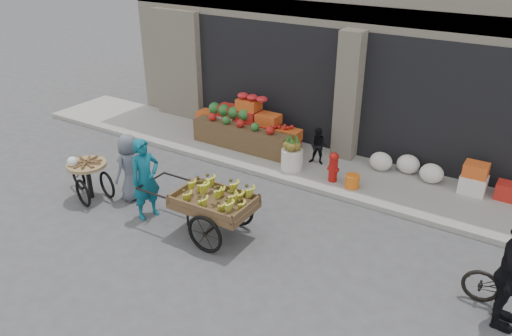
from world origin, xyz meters
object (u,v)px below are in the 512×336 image
Objects in this scene: orange_bucket at (352,181)px; banana_cart at (211,200)px; pineapple_bin at (292,159)px; seated_person at (318,146)px; tricycle_cart at (88,174)px; vendor_grey at (130,167)px; fire_hydrant at (333,166)px; vendor_woman at (146,179)px; cyclist at (511,275)px.

banana_cart is at bearing -117.48° from orange_bucket.
pineapple_bin reaches higher than orange_bucket.
tricycle_cart is (-3.56, -4.04, -0.02)m from seated_person.
seated_person is at bearing 143.64° from vendor_grey.
fire_hydrant is 0.49× the size of tricycle_cart.
pineapple_bin is 0.36× the size of tricycle_cart.
vendor_woman reaches higher than tricycle_cart.
seated_person reaches higher than orange_bucket.
fire_hydrant is at bearing 174.29° from orange_bucket.
seated_person is 4.38m from vendor_woman.
seated_person is (-0.70, 0.65, 0.08)m from fire_hydrant.
pineapple_bin is 5.83m from cyclist.
orange_bucket is 0.12× the size of banana_cart.
banana_cart is 1.78× the size of tricycle_cart.
fire_hydrant is 0.39× the size of cyclist.
orange_bucket is at bearing 49.32° from tricycle_cart.
seated_person is at bearing 62.89° from tricycle_cart.
orange_bucket is at bearing -3.58° from pineapple_bin.
banana_cart is (-1.60, -3.07, 0.51)m from orange_bucket.
cyclist is (5.10, -2.78, 0.53)m from pineapple_bin.
seated_person is at bearing 56.31° from pineapple_bin.
fire_hydrant is at bearing -52.88° from seated_person.
vendor_woman is at bearing -114.78° from pineapple_bin.
fire_hydrant is 3.32m from banana_cart.
cyclist reaches higher than vendor_grey.
tricycle_cart is 0.96m from vendor_grey.
vendor_woman reaches higher than banana_cart.
vendor_grey is 0.83× the size of cyclist.
vendor_woman is (-1.53, -3.32, 0.49)m from pineapple_bin.
vendor_woman is (-3.13, -3.22, 0.59)m from orange_bucket.
orange_bucket is 1.42m from seated_person.
cyclist is (4.00, -2.73, 0.40)m from fire_hydrant.
seated_person reaches higher than pineapple_bin.
pineapple_bin is at bearing 61.70° from tricycle_cart.
fire_hydrant is (1.10, -0.05, 0.13)m from pineapple_bin.
banana_cart reaches higher than orange_bucket.
fire_hydrant is 5.44m from tricycle_cart.
pineapple_bin is 3.69m from vendor_woman.
vendor_grey is at bearing 45.26° from tricycle_cart.
banana_cart is at bearing 92.07° from cyclist.
orange_bucket is 0.22× the size of tricycle_cart.
tricycle_cart is 0.98× the size of vendor_grey.
tricycle_cart reaches higher than fire_hydrant.
tricycle_cart is 8.29m from cyclist.
seated_person is (-1.20, 0.70, 0.31)m from orange_bucket.
seated_person reaches higher than tricycle_cart.
orange_bucket is 4.90m from vendor_grey.
pineapple_bin is 1.62× the size of orange_bucket.
pineapple_bin is at bearing 177.40° from fire_hydrant.
fire_hydrant is at bearing 69.27° from banana_cart.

